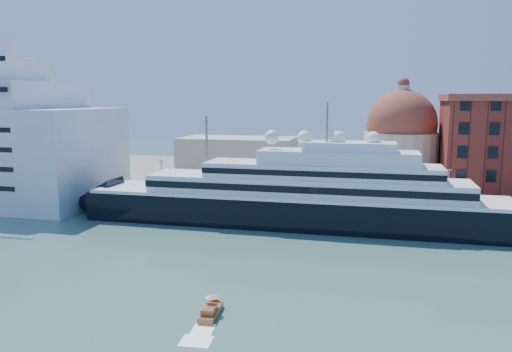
# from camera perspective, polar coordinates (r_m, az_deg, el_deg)

# --- Properties ---
(ground) EXTENTS (400.00, 400.00, 0.00)m
(ground) POSITION_cam_1_polar(r_m,az_deg,el_deg) (76.01, 0.62, -9.71)
(ground) COLOR #375F57
(ground) RESTS_ON ground
(quay) EXTENTS (180.00, 10.00, 2.50)m
(quay) POSITION_cam_1_polar(r_m,az_deg,el_deg) (107.94, 4.72, -3.49)
(quay) COLOR gray
(quay) RESTS_ON ground
(land) EXTENTS (260.00, 72.00, 2.00)m
(land) POSITION_cam_1_polar(r_m,az_deg,el_deg) (147.96, 7.21, -0.29)
(land) COLOR slate
(land) RESTS_ON ground
(quay_fence) EXTENTS (180.00, 0.10, 1.20)m
(quay_fence) POSITION_cam_1_polar(r_m,az_deg,el_deg) (103.21, 4.34, -3.00)
(quay_fence) COLOR slate
(quay_fence) RESTS_ON quay
(superyacht) EXTENTS (92.10, 12.77, 27.52)m
(superyacht) POSITION_cam_1_polar(r_m,az_deg,el_deg) (96.89, 2.75, -2.76)
(superyacht) COLOR black
(superyacht) RESTS_ON ground
(service_barge) EXTENTS (13.89, 5.69, 3.05)m
(service_barge) POSITION_cam_1_polar(r_m,az_deg,el_deg) (117.52, -24.08, -3.41)
(service_barge) COLOR white
(service_barge) RESTS_ON ground
(water_taxi) EXTENTS (2.16, 5.34, 2.48)m
(water_taxi) POSITION_cam_1_polar(r_m,az_deg,el_deg) (58.08, -5.20, -15.12)
(water_taxi) COLOR brown
(water_taxi) RESTS_ON ground
(church) EXTENTS (66.00, 18.00, 25.50)m
(church) POSITION_cam_1_polar(r_m,az_deg,el_deg) (129.01, 9.24, 2.78)
(church) COLOR beige
(church) RESTS_ON land
(lamp_posts) EXTENTS (120.80, 2.40, 18.00)m
(lamp_posts) POSITION_cam_1_polar(r_m,az_deg,el_deg) (107.46, -2.06, 1.14)
(lamp_posts) COLOR slate
(lamp_posts) RESTS_ON quay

